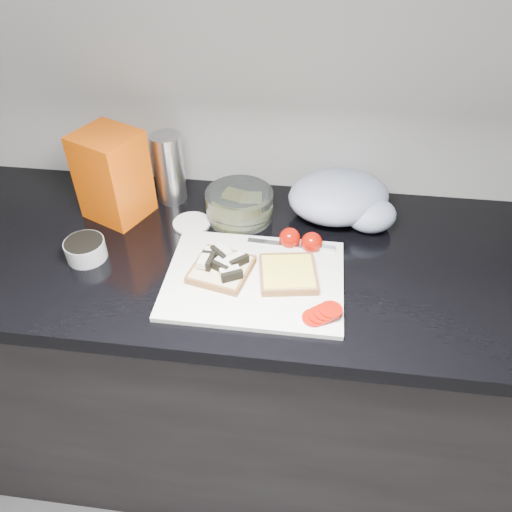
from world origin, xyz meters
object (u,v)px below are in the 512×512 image
(bread_bag, at_px, (113,175))
(steel_canister, at_px, (169,168))
(cutting_board, at_px, (254,279))
(glass_bowl, at_px, (239,205))

(bread_bag, xyz_separation_m, steel_canister, (0.12, 0.08, -0.02))
(cutting_board, distance_m, steel_canister, 0.41)
(cutting_board, xyz_separation_m, glass_bowl, (-0.07, 0.24, 0.03))
(cutting_board, distance_m, bread_bag, 0.46)
(glass_bowl, distance_m, bread_bag, 0.33)
(cutting_board, relative_size, steel_canister, 2.09)
(bread_bag, height_order, steel_canister, bread_bag)
(glass_bowl, distance_m, steel_canister, 0.21)
(cutting_board, relative_size, glass_bowl, 2.27)
(cutting_board, height_order, steel_canister, steel_canister)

